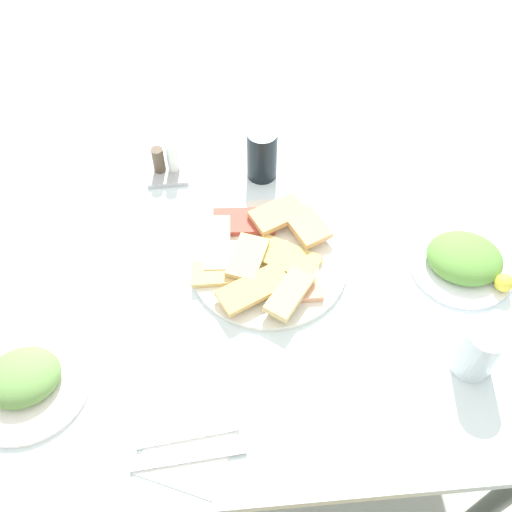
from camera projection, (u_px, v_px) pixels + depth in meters
name	position (u px, v px, depth m)	size (l,w,h in m)	color
ground_plane	(250.00, 405.00, 1.72)	(6.00, 6.00, 0.00)	#A8A9A0
dining_table	(248.00, 287.00, 1.21)	(1.14, 0.90, 0.71)	white
pide_platter	(267.00, 257.00, 1.14)	(0.32, 0.32, 0.04)	white
salad_plate_greens	(465.00, 260.00, 1.13)	(0.21, 0.21, 0.06)	white
salad_plate_rice	(24.00, 379.00, 0.98)	(0.23, 0.23, 0.06)	white
soda_can	(262.00, 155.00, 1.25)	(0.07, 0.07, 0.12)	black
drinking_glass	(479.00, 350.00, 0.97)	(0.07, 0.07, 0.11)	silver
paper_napkin	(189.00, 446.00, 0.93)	(0.13, 0.13, 0.00)	white
fork	(188.00, 435.00, 0.94)	(0.17, 0.02, 0.01)	silver
spoon	(188.00, 457.00, 0.92)	(0.19, 0.02, 0.01)	silver
condiment_caddy	(167.00, 165.00, 1.28)	(0.09, 0.09, 0.08)	#B2B2B7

